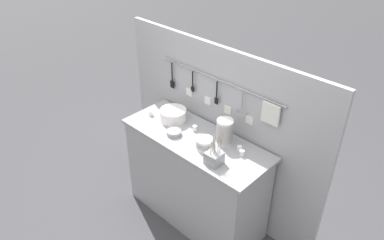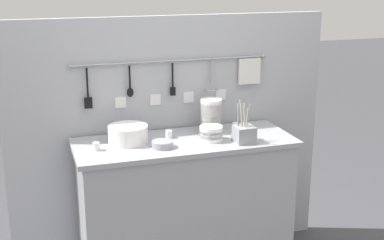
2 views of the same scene
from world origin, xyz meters
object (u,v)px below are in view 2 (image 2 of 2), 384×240
object	(u,v)px
bowl_stack_back_corner	(211,133)
cutlery_caddy	(244,134)
cup_front_left	(96,146)
bowl_stack_nested_right	(211,116)
steel_mixing_bowl	(162,144)
cup_back_right	(235,126)
cup_beside_plates	(169,134)
plate_stack	(128,134)
cup_mid_row	(244,127)

from	to	relation	value
bowl_stack_back_corner	cutlery_caddy	xyz separation A→B (m)	(0.18, -0.09, 0.01)
bowl_stack_back_corner	cup_front_left	bearing A→B (deg)	177.51
bowl_stack_nested_right	steel_mixing_bowl	xyz separation A→B (m)	(-0.38, -0.21, -0.09)
cup_back_right	cup_beside_plates	distance (m)	0.47
plate_stack	cup_front_left	bearing A→B (deg)	-156.62
plate_stack	cup_back_right	bearing A→B (deg)	3.59
cup_beside_plates	cutlery_caddy	bearing A→B (deg)	-28.20
bowl_stack_nested_right	bowl_stack_back_corner	bearing A→B (deg)	-109.64
steel_mixing_bowl	cutlery_caddy	distance (m)	0.51
cutlery_caddy	cup_front_left	xyz separation A→B (m)	(-0.89, 0.12, -0.03)
bowl_stack_back_corner	cup_back_right	size ratio (longest dim) A/B	2.93
plate_stack	cutlery_caddy	world-z (taller)	cutlery_caddy
bowl_stack_back_corner	plate_stack	bearing A→B (deg)	166.37
plate_stack	cup_beside_plates	size ratio (longest dim) A/B	4.97
bowl_stack_back_corner	cutlery_caddy	distance (m)	0.20
steel_mixing_bowl	cup_mid_row	distance (m)	0.63
cup_beside_plates	bowl_stack_back_corner	bearing A→B (deg)	-29.28
steel_mixing_bowl	cup_back_right	distance (m)	0.59
bowl_stack_back_corner	steel_mixing_bowl	bearing A→B (deg)	-173.16
plate_stack	cup_mid_row	bearing A→B (deg)	1.04
steel_mixing_bowl	cutlery_caddy	size ratio (longest dim) A/B	0.49
plate_stack	cup_back_right	world-z (taller)	plate_stack
bowl_stack_nested_right	plate_stack	world-z (taller)	bowl_stack_nested_right
bowl_stack_back_corner	cup_beside_plates	world-z (taller)	bowl_stack_back_corner
cup_beside_plates	cup_front_left	world-z (taller)	same
cup_mid_row	cup_beside_plates	size ratio (longest dim) A/B	1.00
cup_mid_row	cutlery_caddy	bearing A→B (deg)	-113.41
steel_mixing_bowl	cup_front_left	xyz separation A→B (m)	(-0.38, 0.07, 0.00)
steel_mixing_bowl	cutlery_caddy	bearing A→B (deg)	-6.08
bowl_stack_nested_right	cup_mid_row	bearing A→B (deg)	-10.80
plate_stack	cup_back_right	size ratio (longest dim) A/B	4.97
bowl_stack_back_corner	steel_mixing_bowl	xyz separation A→B (m)	(-0.32, -0.04, -0.03)
steel_mixing_bowl	cup_front_left	size ratio (longest dim) A/B	2.63
cup_back_right	cup_beside_plates	xyz separation A→B (m)	(-0.46, -0.03, 0.00)
cup_beside_plates	cup_mid_row	bearing A→B (deg)	0.36
cup_back_right	cup_beside_plates	world-z (taller)	same
plate_stack	cup_mid_row	world-z (taller)	plate_stack
bowl_stack_back_corner	cup_back_right	bearing A→B (deg)	35.76
cutlery_caddy	cup_front_left	world-z (taller)	cutlery_caddy
cup_mid_row	cup_front_left	xyz separation A→B (m)	(-0.98, -0.10, 0.00)
cup_beside_plates	cup_front_left	distance (m)	0.48
cup_front_left	steel_mixing_bowl	bearing A→B (deg)	-10.24
steel_mixing_bowl	cup_mid_row	xyz separation A→B (m)	(0.60, 0.17, 0.00)
plate_stack	cup_mid_row	distance (m)	0.78
bowl_stack_nested_right	cup_front_left	bearing A→B (deg)	-169.26
steel_mixing_bowl	cup_beside_plates	distance (m)	0.19
cup_front_left	cutlery_caddy	bearing A→B (deg)	-7.89
cup_back_right	cup_front_left	size ratio (longest dim) A/B	1.00
cup_beside_plates	plate_stack	bearing A→B (deg)	-177.62
steel_mixing_bowl	cup_back_right	xyz separation A→B (m)	(0.55, 0.20, 0.00)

